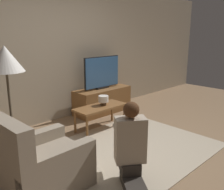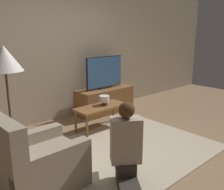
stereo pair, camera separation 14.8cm
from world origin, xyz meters
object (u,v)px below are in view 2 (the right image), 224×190
tv (104,72)px  table_lamp (104,99)px  armchair (37,165)px  person_kneeling (126,145)px  floor_lamp (5,63)px  coffee_table (101,109)px

tv → table_lamp: 0.95m
armchair → person_kneeling: person_kneeling is taller
floor_lamp → armchair: 1.30m
armchair → table_lamp: size_ratio=4.95×
coffee_table → table_lamp: 0.18m
floor_lamp → person_kneeling: floor_lamp is taller
person_kneeling → table_lamp: 1.74m
person_kneeling → armchair: bearing=-0.4°
table_lamp → person_kneeling: bearing=-122.1°
armchair → person_kneeling: 1.00m
tv → armchair: (-2.30, -1.58, -0.58)m
floor_lamp → armchair: (-0.03, -0.78, -1.04)m
armchair → coffee_table: bearing=-63.3°
coffee_table → person_kneeling: 1.69m
person_kneeling → table_lamp: size_ratio=5.31×
floor_lamp → table_lamp: (1.69, 0.13, -0.79)m
coffee_table → table_lamp: (0.08, 0.02, 0.15)m
person_kneeling → tv: bearing=-90.0°
coffee_table → armchair: size_ratio=1.07×
table_lamp → floor_lamp: bearing=-175.6°
tv → coffee_table: size_ratio=0.96×
tv → floor_lamp: 2.45m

